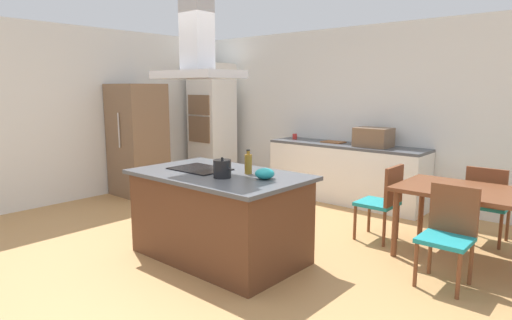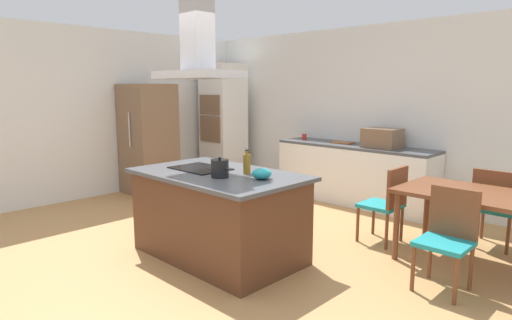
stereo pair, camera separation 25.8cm
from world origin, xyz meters
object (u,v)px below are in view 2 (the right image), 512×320
(dining_table, at_px, (475,201))
(chair_at_left_end, at_px, (388,200))
(wall_oven_stack, at_px, (223,123))
(coffee_mug_red, at_px, (304,137))
(cutting_board, at_px, (342,143))
(mixing_bowl, at_px, (262,174))
(olive_oil_bottle, at_px, (247,163))
(chair_facing_island, at_px, (448,233))
(cooktop, at_px, (200,168))
(range_hood, at_px, (198,54))
(countertop_microwave, at_px, (382,138))
(chair_facing_back_wall, at_px, (495,204))
(tea_kettle, at_px, (220,168))
(refrigerator, at_px, (148,139))

(dining_table, xyz_separation_m, chair_at_left_end, (-0.92, -0.00, -0.16))
(wall_oven_stack, bearing_deg, coffee_mug_red, 8.59)
(cutting_board, bearing_deg, mixing_bowl, -71.51)
(dining_table, distance_m, chair_at_left_end, 0.93)
(olive_oil_bottle, distance_m, cutting_board, 2.85)
(dining_table, bearing_deg, chair_facing_island, -90.00)
(chair_at_left_end, xyz_separation_m, chair_facing_island, (0.92, -0.67, 0.00))
(cooktop, relative_size, chair_at_left_end, 0.67)
(coffee_mug_red, relative_size, chair_at_left_end, 0.10)
(cutting_board, bearing_deg, range_hood, -87.61)
(countertop_microwave, distance_m, dining_table, 2.17)
(cooktop, distance_m, range_hood, 1.20)
(countertop_microwave, distance_m, range_hood, 3.12)
(mixing_bowl, xyz_separation_m, chair_facing_back_wall, (1.45, 2.17, -0.44))
(tea_kettle, relative_size, cutting_board, 0.66)
(wall_oven_stack, height_order, chair_facing_island, wall_oven_stack)
(chair_facing_back_wall, distance_m, range_hood, 3.58)
(chair_facing_island, bearing_deg, cutting_board, 140.11)
(olive_oil_bottle, bearing_deg, dining_table, 39.34)
(chair_facing_island, distance_m, range_hood, 2.93)
(cooktop, relative_size, refrigerator, 0.33)
(chair_facing_back_wall, bearing_deg, range_hood, -135.38)
(chair_at_left_end, distance_m, range_hood, 2.63)
(tea_kettle, bearing_deg, coffee_mug_red, 113.83)
(coffee_mug_red, relative_size, dining_table, 0.06)
(chair_facing_back_wall, bearing_deg, mixing_bowl, -123.70)
(refrigerator, height_order, dining_table, refrigerator)
(mixing_bowl, xyz_separation_m, refrigerator, (-3.52, 0.97, -0.04))
(tea_kettle, distance_m, chair_facing_back_wall, 3.03)
(countertop_microwave, relative_size, range_hood, 0.56)
(refrigerator, distance_m, range_hood, 3.12)
(olive_oil_bottle, relative_size, refrigerator, 0.14)
(cooktop, xyz_separation_m, range_hood, (0.00, 0.00, 1.20))
(tea_kettle, height_order, range_hood, range_hood)
(chair_facing_back_wall, bearing_deg, dining_table, -90.00)
(dining_table, height_order, chair_facing_island, chair_facing_island)
(countertop_microwave, bearing_deg, tea_kettle, -91.72)
(chair_at_left_end, bearing_deg, mixing_bowl, -109.52)
(cooktop, bearing_deg, tea_kettle, -16.64)
(wall_oven_stack, bearing_deg, olive_oil_bottle, -38.17)
(chair_facing_back_wall, bearing_deg, cutting_board, 164.24)
(dining_table, relative_size, chair_at_left_end, 1.57)
(cooktop, height_order, range_hood, range_hood)
(tea_kettle, relative_size, wall_oven_stack, 0.10)
(countertop_microwave, relative_size, chair_facing_back_wall, 0.56)
(tea_kettle, distance_m, mixing_bowl, 0.41)
(tea_kettle, height_order, wall_oven_stack, wall_oven_stack)
(tea_kettle, bearing_deg, mixing_bowl, 33.03)
(refrigerator, bearing_deg, tea_kettle, -20.55)
(tea_kettle, bearing_deg, chair_at_left_end, 63.10)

